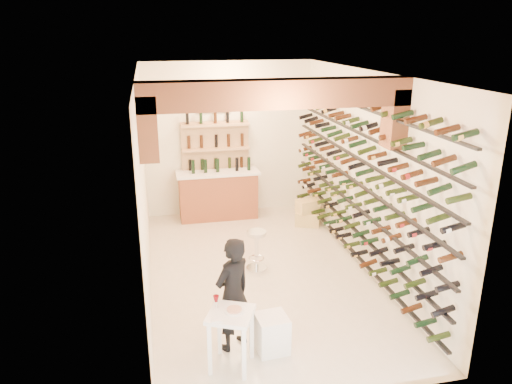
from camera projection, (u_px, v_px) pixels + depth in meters
ground at (260, 273)px, 8.03m from camera, size 6.00×6.00×0.00m
room_shell at (264, 141)px, 7.08m from camera, size 3.52×6.02×3.21m
wine_rack at (353, 177)px, 7.85m from camera, size 0.32×5.70×2.56m
back_counter at (218, 193)px, 10.26m from camera, size 1.70×0.62×1.29m
back_shelving at (216, 161)px, 10.28m from camera, size 1.40×0.31×2.73m
tasting_table at (231, 322)px, 5.63m from camera, size 0.66×0.66×0.87m
white_stool at (272, 333)px, 6.03m from camera, size 0.41×0.41×0.47m
person at (233, 294)px, 5.95m from camera, size 0.64×0.59×1.47m
chrome_barstool at (256, 247)px, 8.05m from camera, size 0.35×0.35×0.67m
crate_lower at (307, 218)px, 9.96m from camera, size 0.57×0.49×0.29m
crate_upper at (308, 206)px, 9.88m from camera, size 0.48×0.38×0.25m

